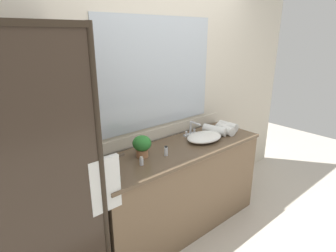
% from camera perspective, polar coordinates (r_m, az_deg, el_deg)
% --- Properties ---
extents(ground_plane, '(8.00, 8.00, 0.00)m').
position_cam_1_polar(ground_plane, '(3.09, 2.24, -20.02)').
color(ground_plane, beige).
extents(wall_back_with_mirror, '(4.40, 0.06, 2.60)m').
position_cam_1_polar(wall_back_with_mirror, '(2.75, -2.31, 5.48)').
color(wall_back_with_mirror, beige).
rests_on(wall_back_with_mirror, ground_plane).
extents(vanity_cabinet, '(1.80, 0.58, 0.90)m').
position_cam_1_polar(vanity_cabinet, '(2.84, 2.23, -12.80)').
color(vanity_cabinet, brown).
rests_on(vanity_cabinet, ground_plane).
extents(shower_enclosure, '(1.20, 0.59, 2.00)m').
position_cam_1_polar(shower_enclosure, '(1.85, -23.73, -12.33)').
color(shower_enclosure, '#2D2319').
rests_on(shower_enclosure, ground_plane).
extents(sink_basin, '(0.40, 0.29, 0.07)m').
position_cam_1_polar(sink_basin, '(2.81, 7.54, -2.28)').
color(sink_basin, white).
rests_on(sink_basin, vanity_cabinet).
extents(faucet, '(0.17, 0.16, 0.16)m').
position_cam_1_polar(faucet, '(2.93, 4.85, -0.93)').
color(faucet, silver).
rests_on(faucet, vanity_cabinet).
extents(potted_plant, '(0.17, 0.17, 0.19)m').
position_cam_1_polar(potted_plant, '(2.41, -5.43, -3.92)').
color(potted_plant, '#B77A51').
rests_on(potted_plant, vanity_cabinet).
extents(soap_dish, '(0.10, 0.07, 0.04)m').
position_cam_1_polar(soap_dish, '(2.32, -12.00, -7.81)').
color(soap_dish, silver).
rests_on(soap_dish, vanity_cabinet).
extents(amenity_bottle_body_wash, '(0.03, 0.03, 0.07)m').
position_cam_1_polar(amenity_bottle_body_wash, '(2.29, -5.53, -7.27)').
color(amenity_bottle_body_wash, silver).
rests_on(amenity_bottle_body_wash, vanity_cabinet).
extents(amenity_bottle_conditioner, '(0.03, 0.03, 0.09)m').
position_cam_1_polar(amenity_bottle_conditioner, '(2.44, -0.42, -5.21)').
color(amenity_bottle_conditioner, silver).
rests_on(amenity_bottle_conditioner, vanity_cabinet).
extents(rolled_towel_near_edge, '(0.10, 0.22, 0.09)m').
position_cam_1_polar(rolled_towel_near_edge, '(3.16, 12.35, 0.01)').
color(rolled_towel_near_edge, white).
rests_on(rolled_towel_near_edge, vanity_cabinet).
extents(rolled_towel_middle, '(0.15, 0.25, 0.09)m').
position_cam_1_polar(rolled_towel_middle, '(3.05, 11.80, -0.62)').
color(rolled_towel_middle, white).
rests_on(rolled_towel_middle, vanity_cabinet).
extents(rolled_towel_far_edge, '(0.15, 0.27, 0.09)m').
position_cam_1_polar(rolled_towel_far_edge, '(3.00, 9.67, -0.81)').
color(rolled_towel_far_edge, white).
rests_on(rolled_towel_far_edge, vanity_cabinet).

